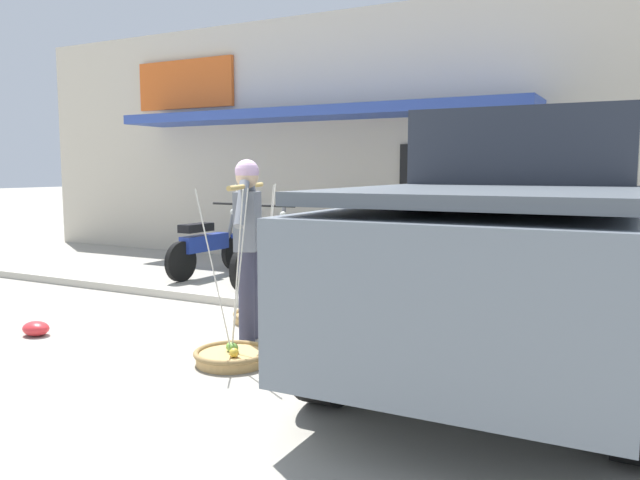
% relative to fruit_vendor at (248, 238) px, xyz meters
% --- Properties ---
extents(ground_plane, '(90.00, 90.00, 0.00)m').
position_rel_fruit_vendor_xyz_m(ground_plane, '(-0.47, 0.52, -0.98)').
color(ground_plane, '#9E998C').
extents(sidewalk_curb, '(20.00, 0.24, 0.10)m').
position_rel_fruit_vendor_xyz_m(sidewalk_curb, '(-0.47, 1.22, -0.93)').
color(sidewalk_curb, '#BAB4A5').
rests_on(sidewalk_curb, ground).
extents(fruit_vendor, '(0.59, 1.32, 1.70)m').
position_rel_fruit_vendor_xyz_m(fruit_vendor, '(0.00, 0.00, 0.00)').
color(fruit_vendor, '#38384C').
rests_on(fruit_vendor, ground).
extents(fruit_basket_left_side, '(0.63, 0.63, 1.45)m').
position_rel_fruit_vendor_xyz_m(fruit_basket_left_side, '(0.28, -0.65, -0.90)').
color(fruit_basket_left_side, tan).
rests_on(fruit_basket_left_side, ground).
extents(fruit_basket_right_side, '(0.63, 0.63, 1.45)m').
position_rel_fruit_vendor_xyz_m(fruit_basket_right_side, '(-0.27, 0.65, -0.90)').
color(fruit_basket_right_side, tan).
rests_on(fruit_basket_right_side, ground).
extents(motorcycle_nearest_shop, '(0.54, 1.82, 1.09)m').
position_rel_fruit_vendor_xyz_m(motorcycle_nearest_shop, '(-2.60, 2.69, -0.52)').
color(motorcycle_nearest_shop, black).
rests_on(motorcycle_nearest_shop, ground).
extents(motorcycle_second_in_row, '(0.54, 1.82, 1.09)m').
position_rel_fruit_vendor_xyz_m(motorcycle_second_in_row, '(-1.49, 2.53, -0.52)').
color(motorcycle_second_in_row, black).
rests_on(motorcycle_second_in_row, ground).
extents(motorcycle_third_in_row, '(0.54, 1.82, 1.09)m').
position_rel_fruit_vendor_xyz_m(motorcycle_third_in_row, '(-0.20, 2.94, -0.52)').
color(motorcycle_third_in_row, black).
rests_on(motorcycle_third_in_row, ground).
extents(motorcycle_end_of_row, '(0.54, 1.82, 1.09)m').
position_rel_fruit_vendor_xyz_m(motorcycle_end_of_row, '(1.14, 2.87, -0.52)').
color(motorcycle_end_of_row, black).
rests_on(motorcycle_end_of_row, ground).
extents(parked_truck, '(2.22, 4.75, 2.10)m').
position_rel_fruit_vendor_xyz_m(parked_truck, '(2.30, 0.59, 0.06)').
color(parked_truck, slate).
rests_on(parked_truck, ground).
extents(storefront_building, '(13.00, 6.00, 4.20)m').
position_rel_fruit_vendor_xyz_m(storefront_building, '(-1.68, 7.18, 1.13)').
color(storefront_building, beige).
rests_on(storefront_building, ground).
extents(plastic_litter_bag, '(0.28, 0.22, 0.14)m').
position_rel_fruit_vendor_xyz_m(plastic_litter_bag, '(-1.92, -0.83, -0.91)').
color(plastic_litter_bag, red).
rests_on(plastic_litter_bag, ground).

